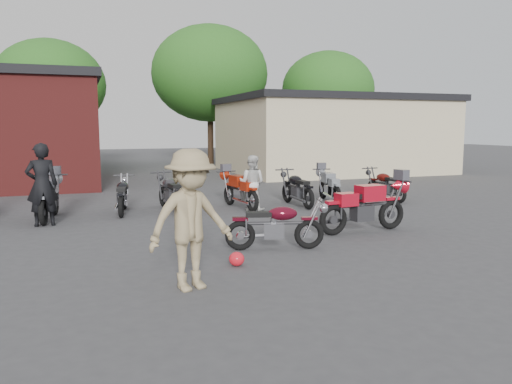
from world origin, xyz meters
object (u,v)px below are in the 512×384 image
object	(u,v)px
person_tan	(191,220)
sportbike	(365,204)
vintage_motorcycle	(277,222)
row_bike_3	(170,190)
person_light	(252,183)
row_bike_4	(240,189)
helmet	(237,259)
row_bike_1	(49,196)
row_bike_5	(297,187)
row_bike_6	(329,185)
row_bike_7	(385,183)
person_dark	(42,185)
row_bike_2	(123,194)

from	to	relation	value
person_tan	sportbike	bearing A→B (deg)	14.37
vintage_motorcycle	row_bike_3	size ratio (longest dim) A/B	0.93
person_light	row_bike_4	bearing A→B (deg)	-25.13
helmet	person_tan	bearing A→B (deg)	-136.40
row_bike_1	row_bike_5	xyz separation A→B (m)	(6.63, -0.00, -0.03)
row_bike_6	row_bike_7	xyz separation A→B (m)	(1.81, -0.26, 0.00)
person_dark	person_light	xyz separation A→B (m)	(5.24, 0.47, -0.20)
person_tan	row_bike_7	distance (m)	9.89
person_dark	person_light	world-z (taller)	person_dark
sportbike	row_bike_7	distance (m)	5.02
person_light	row_bike_6	world-z (taller)	person_light
row_bike_5	row_bike_3	bearing A→B (deg)	82.63
vintage_motorcycle	sportbike	size ratio (longest dim) A/B	0.84
row_bike_4	row_bike_7	world-z (taller)	row_bike_4
row_bike_3	row_bike_7	bearing A→B (deg)	-100.08
helmet	row_bike_3	xyz separation A→B (m)	(-0.07, 5.81, 0.44)
row_bike_1	row_bike_4	distance (m)	4.93
person_tan	row_bike_6	distance (m)	8.80
row_bike_2	row_bike_3	xyz separation A→B (m)	(1.26, -0.01, 0.03)
person_dark	row_bike_7	xyz separation A→B (m)	(9.76, 0.84, -0.43)
vintage_motorcycle	row_bike_3	bearing A→B (deg)	117.08
helmet	person_light	size ratio (longest dim) A/B	0.17
row_bike_7	row_bike_6	bearing A→B (deg)	78.57
vintage_motorcycle	row_bike_4	xyz separation A→B (m)	(0.80, 4.76, 0.03)
person_light	row_bike_1	bearing A→B (deg)	33.17
person_dark	row_bike_1	size ratio (longest dim) A/B	0.95
person_light	row_bike_3	distance (m)	2.23
person_light	row_bike_5	world-z (taller)	person_light
vintage_motorcycle	person_dark	bearing A→B (deg)	152.10
person_light	row_bike_6	size ratio (longest dim) A/B	0.83
sportbike	row_bike_4	size ratio (longest dim) A/B	1.12
sportbike	person_light	xyz separation A→B (m)	(-1.36, 3.54, 0.14)
row_bike_2	row_bike_5	xyz separation A→B (m)	(4.86, -0.37, 0.03)
row_bike_2	row_bike_1	bearing A→B (deg)	110.34
person_dark	row_bike_3	distance (m)	3.35
vintage_motorcycle	row_bike_3	xyz separation A→B (m)	(-1.10, 5.01, 0.04)
person_tan	row_bike_1	xyz separation A→B (m)	(-2.16, 6.36, -0.41)
vintage_motorcycle	person_dark	distance (m)	5.76
sportbike	row_bike_4	world-z (taller)	sportbike
row_bike_1	row_bike_5	world-z (taller)	row_bike_1
row_bike_4	person_tan	bearing A→B (deg)	146.88
sportbike	row_bike_5	world-z (taller)	sportbike
helmet	row_bike_1	distance (m)	6.30
row_bike_3	helmet	bearing A→B (deg)	173.08
person_light	person_tan	world-z (taller)	person_tan
row_bike_3	row_bike_5	world-z (taller)	row_bike_3
person_dark	row_bike_1	xyz separation A→B (m)	(0.09, 0.77, -0.37)
sportbike	person_light	bearing A→B (deg)	105.54
helmet	person_dark	distance (m)	5.73
helmet	row_bike_5	size ratio (longest dim) A/B	0.13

